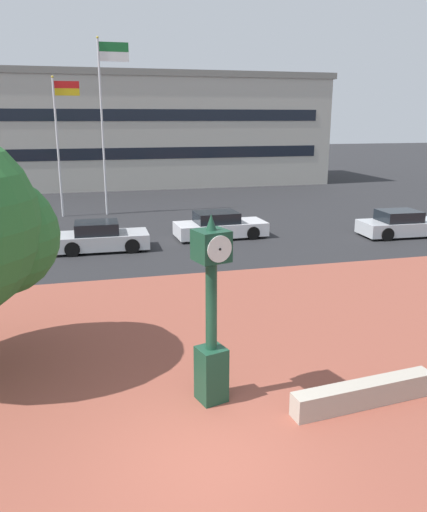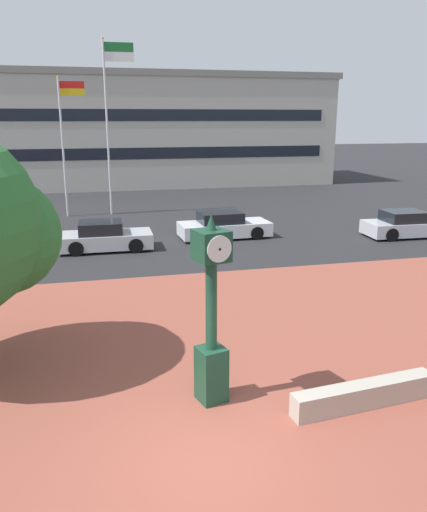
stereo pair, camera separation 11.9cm
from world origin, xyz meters
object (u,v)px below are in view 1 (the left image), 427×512
Objects in this scene: car_street_mid at (401,225)px; flagpole_primary at (59,137)px; street_clock at (211,319)px; car_street_near at (220,226)px; car_street_distant at (101,238)px; civic_building at (156,129)px; flagpole_secondary at (105,112)px.

flagpole_primary is (-16.23, 9.56, 4.02)m from car_street_mid.
street_clock reaches higher than car_street_near.
flagpole_primary reaches higher than car_street_near.
car_street_distant is at bearing -78.85° from flagpole_primary.
car_street_mid is at bearing 75.67° from car_street_near.
flagpole_primary is at bearing -138.39° from car_street_near.
civic_building is at bearing 63.26° from flagpole_primary.
flagpole_primary reaches higher than car_street_mid.
street_clock is 22.52m from flagpole_secondary.
flagpole_secondary is 0.34× the size of civic_building.
street_clock is 0.88× the size of car_street_near.
flagpole_secondary is (0.89, 8.80, 5.41)m from car_street_distant.
car_street_mid is at bearing 88.08° from car_street_distant.
car_street_near is 0.56× the size of flagpole_primary.
car_street_mid is (12.80, 12.56, -1.23)m from street_clock.
flagpole_primary is at bearing -116.74° from civic_building.
street_clock is 37.81m from civic_building.
street_clock reaches higher than car_street_distant.
car_street_mid is at bearing 29.00° from street_clock.
car_street_near is at bearing -45.98° from flagpole_primary.
car_street_mid is at bearing -35.10° from flagpole_secondary.
car_street_near is at bearing -99.61° from car_street_mid.
car_street_near is 1.09× the size of car_street_distant.
flagpole_secondary is (-13.61, 9.56, 5.41)m from car_street_mid.
flagpole_primary is 17.17m from civic_building.
street_clock is 22.56m from flagpole_primary.
car_street_near is at bearing -90.68° from civic_building.
car_street_near is (4.02, 14.41, -1.23)m from street_clock.
civic_building is (4.29, 37.45, 2.86)m from street_clock.
street_clock is at bearing -18.00° from car_street_near.
car_street_distant is 9.83m from flagpole_primary.
civic_building is at bearing 167.14° from car_street_distant.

